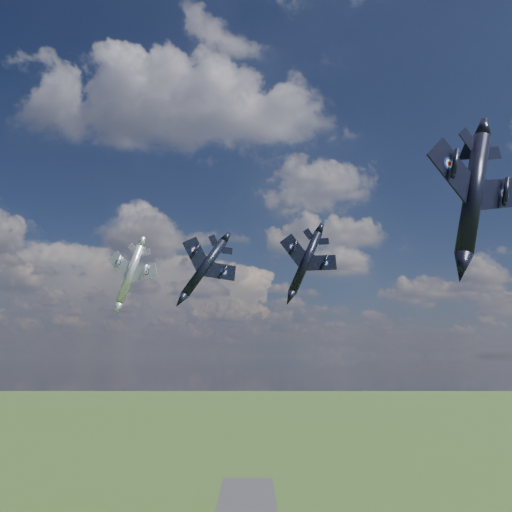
{
  "coord_description": "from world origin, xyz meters",
  "views": [
    {
      "loc": [
        2.27,
        -53.96,
        68.03
      ],
      "look_at": [
        2.84,
        15.68,
        82.09
      ],
      "focal_mm": 35.0,
      "sensor_mm": 36.0,
      "label": 1
    }
  ],
  "objects_px": {
    "jet_lead_navy": "(204,267)",
    "jet_left_silver": "(130,274)",
    "jet_high_navy": "(306,262)",
    "jet_right_navy": "(473,193)"
  },
  "relations": [
    {
      "from": "jet_lead_navy",
      "to": "jet_left_silver",
      "type": "bearing_deg",
      "value": 130.33
    },
    {
      "from": "jet_high_navy",
      "to": "jet_lead_navy",
      "type": "bearing_deg",
      "value": -150.16
    },
    {
      "from": "jet_right_navy",
      "to": "jet_high_navy",
      "type": "relative_size",
      "value": 1.05
    },
    {
      "from": "jet_high_navy",
      "to": "jet_left_silver",
      "type": "xyz_separation_m",
      "value": [
        -29.06,
        -3.62,
        -2.73
      ]
    },
    {
      "from": "jet_high_navy",
      "to": "jet_left_silver",
      "type": "distance_m",
      "value": 29.41
    },
    {
      "from": "jet_lead_navy",
      "to": "jet_right_navy",
      "type": "relative_size",
      "value": 0.82
    },
    {
      "from": "jet_right_navy",
      "to": "jet_left_silver",
      "type": "height_order",
      "value": "jet_right_navy"
    },
    {
      "from": "jet_lead_navy",
      "to": "jet_left_silver",
      "type": "xyz_separation_m",
      "value": [
        -12.92,
        8.63,
        0.43
      ]
    },
    {
      "from": "jet_right_navy",
      "to": "jet_high_navy",
      "type": "xyz_separation_m",
      "value": [
        -10.69,
        41.37,
        1.54
      ]
    },
    {
      "from": "jet_right_navy",
      "to": "jet_high_navy",
      "type": "bearing_deg",
      "value": 82.06
    }
  ]
}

